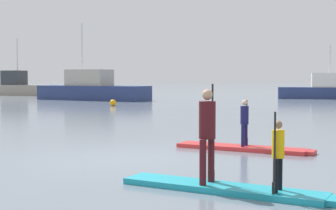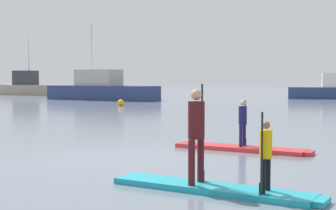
# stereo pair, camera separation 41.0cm
# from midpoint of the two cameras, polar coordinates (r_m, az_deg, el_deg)

# --- Properties ---
(ground_plane) EXTENTS (240.00, 240.00, 0.00)m
(ground_plane) POSITION_cam_midpoint_polar(r_m,az_deg,el_deg) (11.55, -6.37, -6.01)
(ground_plane) COLOR slate
(paddleboard_near) EXTENTS (3.50, 1.48, 0.10)m
(paddleboard_near) POSITION_cam_midpoint_polar(r_m,az_deg,el_deg) (12.96, 7.55, -4.78)
(paddleboard_near) COLOR red
(paddleboard_near) RESTS_ON ground
(paddler_child_solo) EXTENTS (0.25, 0.40, 1.16)m
(paddler_child_solo) POSITION_cam_midpoint_polar(r_m,az_deg,el_deg) (12.89, 7.63, -1.69)
(paddler_child_solo) COLOR #19194C
(paddler_child_solo) RESTS_ON paddleboard_near
(paddleboard_far) EXTENTS (3.55, 1.56, 0.10)m
(paddleboard_far) POSITION_cam_midpoint_polar(r_m,az_deg,el_deg) (8.34, 5.01, -9.25)
(paddleboard_far) COLOR #1E9EB2
(paddleboard_far) RESTS_ON ground
(paddler_adult) EXTENTS (0.34, 0.48, 1.62)m
(paddler_adult) POSITION_cam_midpoint_polar(r_m,az_deg,el_deg) (8.33, 3.00, -2.76)
(paddler_adult) COLOR #4C1419
(paddler_adult) RESTS_ON paddleboard_far
(paddler_child_front) EXTENTS (0.24, 0.38, 1.22)m
(paddler_child_front) POSITION_cam_midpoint_polar(r_m,az_deg,el_deg) (7.90, 10.67, -5.15)
(paddler_child_front) COLOR black
(paddler_child_front) RESTS_ON paddleboard_far
(fishing_boat_white_large) EXTENTS (9.44, 4.58, 6.00)m
(fishing_boat_white_large) POSITION_cam_midpoint_polar(r_m,az_deg,el_deg) (40.29, -8.73, 1.78)
(fishing_boat_white_large) COLOR navy
(fishing_boat_white_large) RESTS_ON ground
(fishing_boat_green_midground) EXTENTS (6.28, 1.57, 4.37)m
(fishing_boat_green_midground) POSITION_cam_midpoint_polar(r_m,az_deg,el_deg) (43.60, 16.19, 1.64)
(fishing_boat_green_midground) COLOR navy
(fishing_boat_green_midground) RESTS_ON ground
(motor_boat_small_navy) EXTENTS (6.42, 2.65, 5.56)m
(motor_boat_small_navy) POSITION_cam_midpoint_polar(r_m,az_deg,el_deg) (52.00, -16.54, 1.97)
(motor_boat_small_navy) COLOR #9E9384
(motor_boat_small_navy) RESTS_ON ground
(mooring_buoy_near) EXTENTS (0.41, 0.41, 0.41)m
(mooring_buoy_near) POSITION_cam_midpoint_polar(r_m,az_deg,el_deg) (31.98, -6.51, 0.25)
(mooring_buoy_near) COLOR orange
(mooring_buoy_near) RESTS_ON ground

